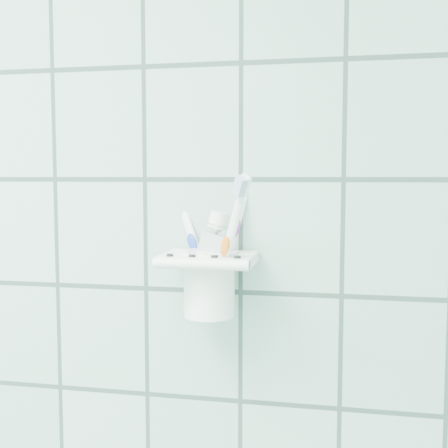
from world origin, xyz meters
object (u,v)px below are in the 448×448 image
object	(u,v)px
holder_bracket	(209,260)
toothpaste_tube	(196,252)
toothbrush_pink	(215,238)
toothbrush_blue	(213,226)
cup	(209,280)
toothbrush_orange	(212,231)

from	to	relation	value
holder_bracket	toothpaste_tube	distance (m)	0.02
toothbrush_pink	toothbrush_blue	xyz separation A→B (m)	(0.00, -0.02, 0.02)
holder_bracket	toothbrush_pink	world-z (taller)	toothbrush_pink
cup	toothbrush_orange	size ratio (longest dim) A/B	0.44
holder_bracket	toothbrush_blue	xyz separation A→B (m)	(0.01, -0.01, 0.05)
toothbrush_pink	toothbrush_blue	bearing A→B (deg)	-72.26
toothbrush_pink	toothbrush_blue	distance (m)	0.03
cup	toothbrush_blue	bearing A→B (deg)	-56.88
cup	toothbrush_pink	world-z (taller)	toothbrush_pink
toothpaste_tube	toothbrush_blue	bearing A→B (deg)	12.88
cup	holder_bracket	bearing A→B (deg)	-83.66
toothbrush_pink	toothpaste_tube	world-z (taller)	toothbrush_pink
holder_bracket	toothbrush_pink	distance (m)	0.03
toothbrush_blue	toothpaste_tube	distance (m)	0.04
cup	toothpaste_tube	xyz separation A→B (m)	(-0.02, -0.01, 0.04)
toothbrush_pink	toothbrush_blue	world-z (taller)	toothbrush_blue
toothbrush_pink	toothpaste_tube	distance (m)	0.03
holder_bracket	toothbrush_orange	distance (m)	0.04
toothbrush_blue	toothbrush_pink	bearing A→B (deg)	92.94
cup	toothpaste_tube	size ratio (longest dim) A/B	0.62
toothbrush_pink	toothpaste_tube	size ratio (longest dim) A/B	1.29
holder_bracket	toothbrush_orange	world-z (taller)	toothbrush_orange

